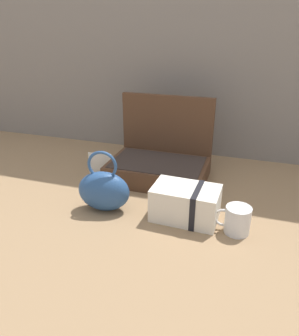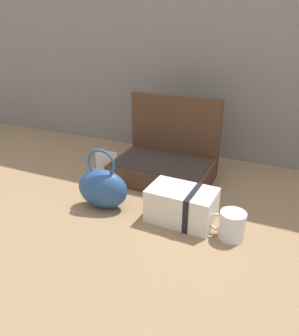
# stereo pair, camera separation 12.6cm
# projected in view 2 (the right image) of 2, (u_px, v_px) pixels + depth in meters

# --- Properties ---
(ground_plane) EXTENTS (6.00, 6.00, 0.00)m
(ground_plane) POSITION_uv_depth(u_px,v_px,m) (156.00, 199.00, 1.33)
(ground_plane) COLOR #8C6D4C
(back_wall) EXTENTS (3.20, 0.06, 1.40)m
(back_wall) POSITION_uv_depth(u_px,v_px,m) (205.00, 14.00, 1.52)
(back_wall) COLOR gray
(back_wall) RESTS_ON ground_plane
(open_suitcase) EXTENTS (0.44, 0.30, 0.36)m
(open_suitcase) POSITION_uv_depth(u_px,v_px,m) (165.00, 162.00, 1.48)
(open_suitcase) COLOR #4C301E
(open_suitcase) RESTS_ON ground_plane
(teal_pouch_handbag) EXTENTS (0.21, 0.13, 0.24)m
(teal_pouch_handbag) POSITION_uv_depth(u_px,v_px,m) (103.00, 188.00, 1.24)
(teal_pouch_handbag) COLOR #284C7F
(teal_pouch_handbag) RESTS_ON ground_plane
(cream_toiletry_bag) EXTENTS (0.24, 0.16, 0.13)m
(cream_toiletry_bag) POSITION_uv_depth(u_px,v_px,m) (182.00, 205.00, 1.16)
(cream_toiletry_bag) COLOR silver
(cream_toiletry_bag) RESTS_ON ground_plane
(coffee_mug) EXTENTS (0.12, 0.09, 0.10)m
(coffee_mug) POSITION_uv_depth(u_px,v_px,m) (231.00, 225.00, 1.07)
(coffee_mug) COLOR silver
(coffee_mug) RESTS_ON ground_plane
(info_card_left) EXTENTS (0.11, 0.02, 0.11)m
(info_card_left) POSITION_uv_depth(u_px,v_px,m) (107.00, 162.00, 1.53)
(info_card_left) COLOR silver
(info_card_left) RESTS_ON ground_plane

